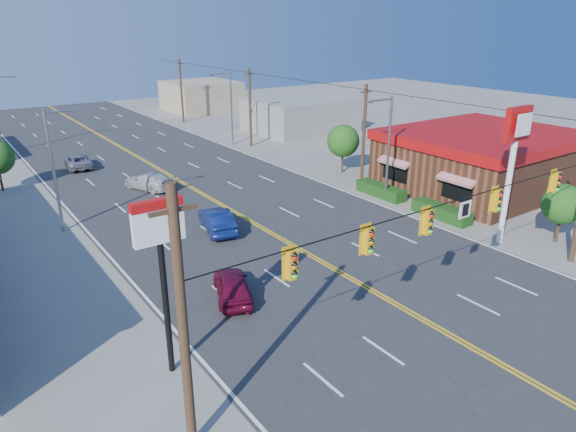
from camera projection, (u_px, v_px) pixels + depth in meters
ground at (434, 327)px, 23.38m from camera, size 160.00×160.00×0.00m
road at (223, 206)px, 38.65m from camera, size 20.00×120.00×0.06m
signal_span at (444, 228)px, 21.58m from camera, size 24.32×0.34×9.00m
kfc at (481, 159)px, 42.44m from camera, size 16.30×12.40×4.70m
kfc_pylon at (514, 148)px, 30.23m from camera, size 2.20×0.36×8.50m
pizza_hut_sign at (161, 252)px, 18.67m from camera, size 1.90×0.30×6.85m
streetlight_se at (387, 144)px, 38.30m from camera, size 2.55×0.25×8.00m
streetlight_ne at (230, 104)px, 56.63m from camera, size 2.55×0.25×8.00m
streetlight_sw at (56, 164)px, 32.76m from camera, size 2.55×0.25×8.00m
utility_pole_near at (364, 136)px, 42.22m from camera, size 0.28×0.28×8.40m
utility_pole_mid at (250, 108)px, 55.97m from camera, size 0.28×0.28×8.40m
utility_pole_far at (181, 91)px, 69.72m from camera, size 0.28×0.28×8.40m
tree_kfc_rear at (343, 141)px, 46.43m from camera, size 2.94×2.94×4.41m
tree_kfc_front at (563, 204)px, 31.57m from camera, size 2.52×2.52×3.78m
bld_east_mid at (300, 115)px, 65.09m from camera, size 12.00×10.00×4.00m
bld_east_far at (201, 96)px, 80.21m from camera, size 10.00×10.00×4.40m
car_magenta at (232, 287)px, 25.50m from camera, size 3.03×4.39×1.39m
car_blue at (217, 221)px, 33.76m from camera, size 2.65×4.84×1.51m
car_white at (149, 182)px, 42.25m from camera, size 3.50×5.10×1.37m
car_silver at (78, 162)px, 48.45m from camera, size 2.67×4.89×1.30m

